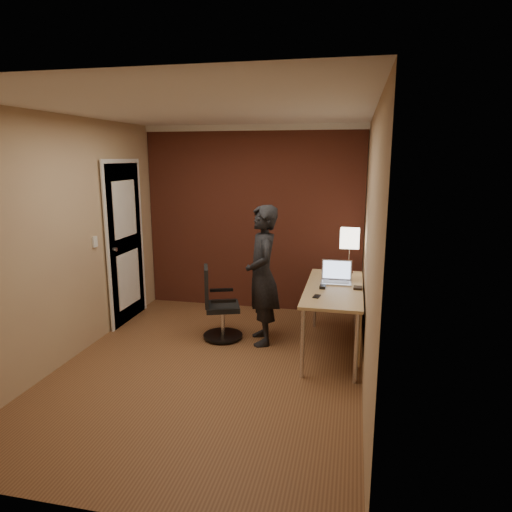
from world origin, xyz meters
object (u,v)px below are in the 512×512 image
(desk, at_px, (341,299))
(mouse, at_px, (323,287))
(desk_lamp, at_px, (350,239))
(office_chair, at_px, (218,308))
(phone, at_px, (317,296))
(wallet, at_px, (358,288))
(person, at_px, (262,275))
(laptop, at_px, (336,276))

(desk, height_order, mouse, mouse)
(desk_lamp, bearing_deg, office_chair, -159.20)
(phone, height_order, wallet, wallet)
(desk, distance_m, office_chair, 1.41)
(wallet, distance_m, person, 1.05)
(phone, xyz_separation_m, wallet, (0.40, 0.37, 0.01))
(mouse, distance_m, office_chair, 1.27)
(phone, height_order, office_chair, office_chair)
(desk, xyz_separation_m, mouse, (-0.19, -0.08, 0.14))
(desk_lamp, relative_size, person, 0.34)
(office_chair, bearing_deg, mouse, -7.15)
(laptop, distance_m, office_chair, 1.40)
(office_chair, xyz_separation_m, person, (0.52, 0.02, 0.41))
(office_chair, bearing_deg, desk_lamp, 20.80)
(mouse, relative_size, person, 0.06)
(desk, relative_size, desk_lamp, 2.80)
(person, bearing_deg, office_chair, -107.54)
(desk, relative_size, mouse, 15.00)
(desk, bearing_deg, person, 174.19)
(desk, xyz_separation_m, person, (-0.87, 0.09, 0.19))
(phone, bearing_deg, mouse, 92.02)
(desk, xyz_separation_m, office_chair, (-1.39, 0.07, -0.23))
(laptop, height_order, mouse, laptop)
(person, bearing_deg, phone, 33.73)
(desk_lamp, bearing_deg, wallet, -80.26)
(person, bearing_deg, desk_lamp, 100.25)
(desk_lamp, bearing_deg, laptop, -106.47)
(phone, xyz_separation_m, office_chair, (-1.17, 0.46, -0.36))
(mouse, relative_size, office_chair, 0.12)
(desk, bearing_deg, office_chair, 177.09)
(wallet, xyz_separation_m, person, (-1.05, 0.11, 0.05))
(desk, relative_size, wallet, 13.64)
(laptop, bearing_deg, desk_lamp, 73.53)
(laptop, distance_m, mouse, 0.32)
(desk, distance_m, mouse, 0.25)
(laptop, relative_size, phone, 2.90)
(wallet, xyz_separation_m, office_chair, (-1.57, 0.09, -0.37))
(desk, height_order, office_chair, office_chair)
(laptop, relative_size, office_chair, 0.39)
(desk_lamp, bearing_deg, phone, -105.84)
(desk_lamp, distance_m, laptop, 0.56)
(wallet, bearing_deg, desk_lamp, 99.74)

